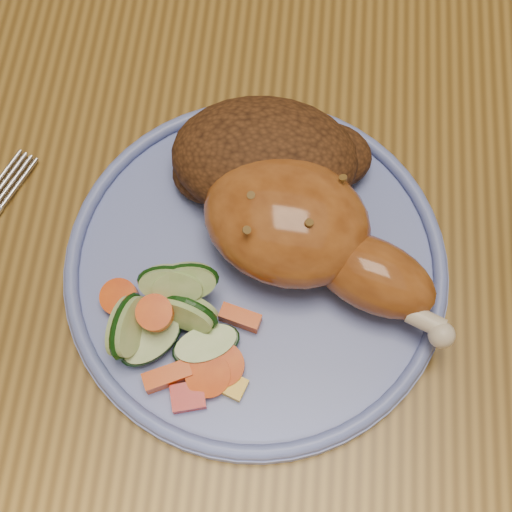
{
  "coord_description": "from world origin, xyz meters",
  "views": [
    {
      "loc": [
        -0.05,
        -0.33,
        1.23
      ],
      "look_at": [
        -0.07,
        -0.15,
        0.78
      ],
      "focal_mm": 50.0,
      "sensor_mm": 36.0,
      "label": 1
    }
  ],
  "objects": [
    {
      "name": "plate",
      "position": [
        -0.07,
        -0.15,
        0.76
      ],
      "size": [
        0.27,
        0.27,
        0.01
      ],
      "primitive_type": "cylinder",
      "color": "#6374C0",
      "rests_on": "dining_table"
    },
    {
      "name": "plate_rim",
      "position": [
        -0.07,
        -0.15,
        0.77
      ],
      "size": [
        0.27,
        0.27,
        0.01
      ],
      "primitive_type": "torus",
      "color": "#6374C0",
      "rests_on": "plate"
    },
    {
      "name": "ground",
      "position": [
        0.0,
        0.0,
        0.0
      ],
      "size": [
        4.0,
        4.0,
        0.0
      ],
      "primitive_type": "plane",
      "color": "brown",
      "rests_on": "ground"
    },
    {
      "name": "rice_pilaf",
      "position": [
        -0.06,
        -0.07,
        0.78
      ],
      "size": [
        0.14,
        0.1,
        0.06
      ],
      "color": "#492812",
      "rests_on": "plate"
    },
    {
      "name": "dining_table",
      "position": [
        0.0,
        0.0,
        0.67
      ],
      "size": [
        0.9,
        1.4,
        0.75
      ],
      "color": "brown",
      "rests_on": "ground"
    },
    {
      "name": "vegetable_pile",
      "position": [
        -0.12,
        -0.2,
        0.78
      ],
      "size": [
        0.11,
        0.1,
        0.05
      ],
      "color": "#A50A05",
      "rests_on": "plate"
    },
    {
      "name": "chicken_leg",
      "position": [
        -0.03,
        -0.13,
        0.79
      ],
      "size": [
        0.18,
        0.14,
        0.06
      ],
      "color": "#9E5521",
      "rests_on": "plate"
    }
  ]
}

